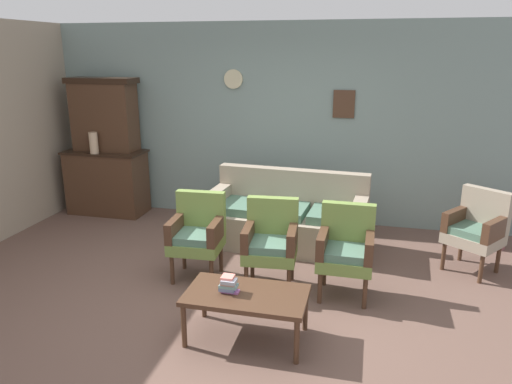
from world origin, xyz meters
The scene contains 13 objects.
ground_plane centered at (0.00, 0.00, 0.00)m, with size 7.68×7.68×0.00m, color brown.
wall_back_with_decor centered at (0.00, 2.63, 1.35)m, with size 6.40×0.09×2.70m.
side_cabinet centered at (-2.46, 2.25, 0.47)m, with size 1.16×0.55×0.93m.
cabinet_upper_hutch centered at (-2.46, 2.33, 1.45)m, with size 0.99×0.38×1.03m.
vase_on_cabinet centered at (-2.51, 2.07, 1.08)m, with size 0.12×0.12×0.30m, color #CBAC8A.
floral_couch centered at (0.33, 1.64, 0.33)m, with size 1.96×0.92×0.90m.
armchair_by_doorway centered at (-0.43, 0.57, 0.50)m, with size 0.55×0.52×0.90m.
armchair_row_middle centered at (0.36, 0.54, 0.50)m, with size 0.56×0.53×0.90m.
armchair_near_couch_end centered at (1.11, 0.52, 0.50)m, with size 0.53×0.50×0.90m.
wingback_chair_by_fireplace centered at (2.45, 1.41, 0.50)m, with size 0.71×0.70×0.90m.
coffee_table centered at (0.37, -0.44, 0.38)m, with size 1.00×0.56×0.42m.
book_stack_on_table centered at (0.22, -0.46, 0.49)m, with size 0.16×0.12×0.14m.
floor_vase_by_wall centered at (2.85, 2.15, 0.33)m, with size 0.22×0.22×0.66m, color #86494E.
Camera 1 is at (1.27, -3.86, 2.33)m, focal length 33.72 mm.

